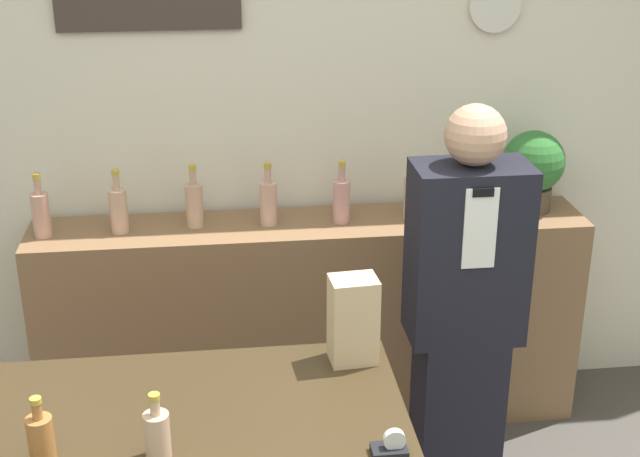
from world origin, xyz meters
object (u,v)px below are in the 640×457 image
potted_plant (533,167)px  paper_bag (353,320)px  shopkeeper (463,321)px  tape_dispenser (391,447)px

potted_plant → paper_bag: bearing=-129.8°
shopkeeper → potted_plant: bearing=55.5°
potted_plant → tape_dispenser: (-0.91, -1.59, -0.17)m
tape_dispenser → potted_plant: bearing=60.2°
shopkeeper → potted_plant: (0.47, 0.68, 0.33)m
shopkeeper → paper_bag: shopkeeper is taller
potted_plant → paper_bag: potted_plant is taller
shopkeeper → tape_dispenser: size_ratio=17.44×
shopkeeper → potted_plant: 0.89m
paper_bag → shopkeeper: bearing=43.4°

